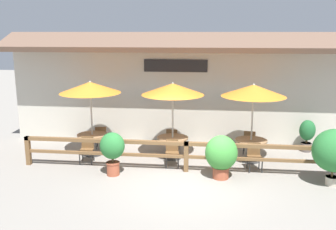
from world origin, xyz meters
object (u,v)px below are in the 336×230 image
chair_far_streetside (254,155)px  potted_plant_corner_fern (221,155)px  dining_table_far (251,144)px  chair_near_wallside (101,136)px  chair_middle_wallside (172,139)px  dining_table_near (93,138)px  dining_table_middle (173,141)px  potted_plant_broad_leaf (334,151)px  chair_middle_streetside (172,152)px  chair_far_wallside (249,141)px  patio_umbrella_far (254,91)px  patio_umbrella_near (90,88)px  chair_near_streetside (87,148)px  potted_plant_entrance_palm (307,133)px  potted_plant_small_flowering (112,149)px  patio_umbrella_middle (173,89)px

chair_far_streetside → potted_plant_corner_fern: bearing=-149.6°
dining_table_far → potted_plant_corner_fern: 1.88m
chair_near_wallside → chair_middle_wallside: bearing=168.7°
dining_table_near → chair_middle_wallside: size_ratio=1.23×
dining_table_middle → potted_plant_broad_leaf: (4.70, -1.74, 0.40)m
dining_table_near → chair_middle_streetside: size_ratio=1.23×
chair_far_wallside → potted_plant_corner_fern: potted_plant_corner_fern is taller
patio_umbrella_far → chair_far_wallside: (0.03, 0.80, -1.91)m
dining_table_far → patio_umbrella_near: bearing=179.6°
chair_near_streetside → potted_plant_corner_fern: potted_plant_corner_fern is taller
patio_umbrella_far → chair_middle_wallside: bearing=164.8°
patio_umbrella_near → chair_far_streetside: patio_umbrella_near is taller
dining_table_near → potted_plant_entrance_palm: (7.53, 1.30, 0.07)m
dining_table_far → chair_near_wallside: bearing=171.7°
patio_umbrella_far → potted_plant_small_flowering: (-4.23, -1.73, -1.57)m
potted_plant_small_flowering → dining_table_middle: bearing=46.8°
potted_plant_corner_fern → chair_near_streetside: bearing=168.7°
patio_umbrella_near → potted_plant_entrance_palm: size_ratio=2.26×
chair_middle_streetside → dining_table_far: size_ratio=0.81×
patio_umbrella_middle → chair_far_streetside: (2.65, -0.80, -1.91)m
potted_plant_small_flowering → patio_umbrella_near: bearing=124.1°
dining_table_middle → potted_plant_corner_fern: size_ratio=0.81×
dining_table_far → potted_plant_entrance_palm: potted_plant_entrance_palm is taller
patio_umbrella_middle → potted_plant_corner_fern: (1.60, -1.59, -1.66)m
chair_far_streetside → potted_plant_broad_leaf: bearing=-31.1°
potted_plant_small_flowering → dining_table_far: bearing=22.2°
chair_far_wallside → potted_plant_corner_fern: size_ratio=0.66×
patio_umbrella_near → potted_plant_entrance_palm: bearing=9.8°
chair_far_streetside → potted_plant_entrance_palm: 2.98m
patio_umbrella_near → dining_table_near: bearing=153.4°
chair_near_wallside → potted_plant_small_flowering: potted_plant_small_flowering is taller
dining_table_middle → patio_umbrella_far: 3.16m
chair_middle_wallside → patio_umbrella_middle: bearing=102.6°
chair_middle_streetside → dining_table_near: bearing=157.4°
potted_plant_broad_leaf → potted_plant_entrance_palm: 3.09m
chair_near_wallside → dining_table_middle: bearing=153.9°
chair_far_streetside → patio_umbrella_far: bearing=86.2°
chair_middle_streetside → potted_plant_broad_leaf: 4.77m
chair_middle_streetside → dining_table_far: 2.65m
patio_umbrella_middle → chair_near_wallside: bearing=164.1°
dining_table_far → potted_plant_corner_fern: size_ratio=0.81×
patio_umbrella_far → chair_far_wallside: patio_umbrella_far is taller
potted_plant_broad_leaf → patio_umbrella_near: bearing=166.7°
dining_table_middle → chair_middle_streetside: (0.06, -0.73, -0.12)m
potted_plant_corner_fern → chair_middle_wallside: bearing=126.0°
dining_table_near → patio_umbrella_far: (5.42, -0.03, 1.79)m
chair_near_streetside → potted_plant_corner_fern: (4.37, -0.88, 0.25)m
dining_table_near → patio_umbrella_middle: (2.82, -0.03, 1.79)m
patio_umbrella_far → chair_far_wallside: bearing=87.7°
potted_plant_broad_leaf → potted_plant_corner_fern: potted_plant_broad_leaf is taller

